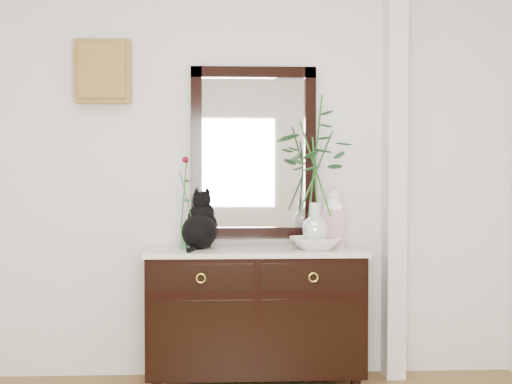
{
  "coord_description": "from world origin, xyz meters",
  "views": [
    {
      "loc": [
        -0.11,
        -2.61,
        1.35
      ],
      "look_at": [
        0.1,
        1.63,
        1.2
      ],
      "focal_mm": 50.0,
      "sensor_mm": 36.0,
      "label": 1
    }
  ],
  "objects": [
    {
      "name": "cat",
      "position": [
        -0.24,
        1.74,
        1.02
      ],
      "size": [
        0.29,
        0.34,
        0.35
      ],
      "primitive_type": null,
      "rotation": [
        0.0,
        0.0,
        -0.16
      ],
      "color": "black",
      "rests_on": "sideboard"
    },
    {
      "name": "wall_mirror",
      "position": [
        0.1,
        1.97,
        1.44
      ],
      "size": [
        0.8,
        0.06,
        1.1
      ],
      "color": "black",
      "rests_on": "wall_back"
    },
    {
      "name": "wall_back",
      "position": [
        0.0,
        1.98,
        1.35
      ],
      "size": [
        3.6,
        0.04,
        2.7
      ],
      "primitive_type": "cube",
      "color": "silver",
      "rests_on": "ground"
    },
    {
      "name": "sideboard",
      "position": [
        0.1,
        1.73,
        0.47
      ],
      "size": [
        1.33,
        0.52,
        0.82
      ],
      "color": "black",
      "rests_on": "ground"
    },
    {
      "name": "pilaster",
      "position": [
        1.0,
        1.9,
        1.35
      ],
      "size": [
        0.12,
        0.2,
        2.7
      ],
      "primitive_type": "cube",
      "color": "silver",
      "rests_on": "ground"
    },
    {
      "name": "key_cabinet",
      "position": [
        -0.85,
        1.94,
        1.95
      ],
      "size": [
        0.35,
        0.1,
        0.4
      ],
      "primitive_type": "cube",
      "color": "brown",
      "rests_on": "wall_back"
    },
    {
      "name": "lotus_bowl",
      "position": [
        0.46,
        1.68,
        0.89
      ],
      "size": [
        0.35,
        0.35,
        0.07
      ],
      "primitive_type": "imported",
      "rotation": [
        0.0,
        0.0,
        0.17
      ],
      "color": "white",
      "rests_on": "sideboard"
    },
    {
      "name": "vase_branches",
      "position": [
        0.46,
        1.68,
        1.33
      ],
      "size": [
        0.49,
        0.49,
        0.93
      ],
      "primitive_type": null,
      "rotation": [
        0.0,
        0.0,
        -0.12
      ],
      "color": "silver",
      "rests_on": "lotus_bowl"
    },
    {
      "name": "bud_vase_rose",
      "position": [
        -0.33,
        1.72,
        1.14
      ],
      "size": [
        0.09,
        0.09,
        0.57
      ],
      "primitive_type": null,
      "rotation": [
        0.0,
        0.0,
        -0.4
      ],
      "color": "#31643D",
      "rests_on": "sideboard"
    },
    {
      "name": "ginger_jar",
      "position": [
        0.59,
        1.77,
        1.04
      ],
      "size": [
        0.17,
        0.17,
        0.38
      ],
      "primitive_type": null,
      "rotation": [
        0.0,
        0.0,
        -0.23
      ],
      "color": "white",
      "rests_on": "sideboard"
    }
  ]
}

